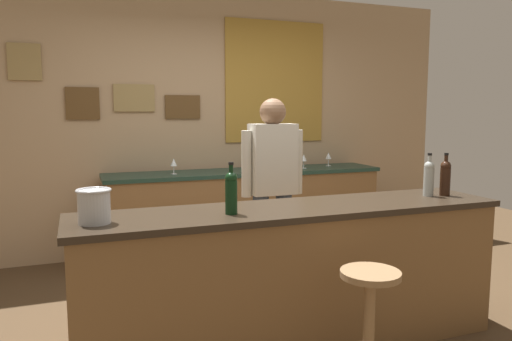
{
  "coord_description": "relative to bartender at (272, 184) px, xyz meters",
  "views": [
    {
      "loc": [
        -1.28,
        -3.11,
        1.52
      ],
      "look_at": [
        0.05,
        0.45,
        1.05
      ],
      "focal_mm": 33.81,
      "sensor_mm": 36.0,
      "label": 1
    }
  ],
  "objects": [
    {
      "name": "bar_stool",
      "position": [
        -0.03,
        -1.44,
        -0.48
      ],
      "size": [
        0.32,
        0.32,
        0.68
      ],
      "color": "olive",
      "rests_on": "ground_plane"
    },
    {
      "name": "back_wall",
      "position": [
        -0.17,
        1.61,
        0.48
      ],
      "size": [
        6.0,
        0.09,
        2.8
      ],
      "color": "tan",
      "rests_on": "ground_plane"
    },
    {
      "name": "bar_counter",
      "position": [
        -0.18,
        -0.81,
        -0.47
      ],
      "size": [
        2.77,
        0.6,
        0.92
      ],
      "color": "brown",
      "rests_on": "ground_plane"
    },
    {
      "name": "wine_bottle_c",
      "position": [
        0.99,
        -0.82,
        0.12
      ],
      "size": [
        0.07,
        0.07,
        0.31
      ],
      "color": "black",
      "rests_on": "bar_counter"
    },
    {
      "name": "ground_plane",
      "position": [
        -0.18,
        -0.41,
        -0.94
      ],
      "size": [
        10.0,
        10.0,
        0.0
      ],
      "primitive_type": "plane",
      "color": "#4C3823"
    },
    {
      "name": "wine_glass_c",
      "position": [
        1.23,
        1.31,
        0.07
      ],
      "size": [
        0.07,
        0.07,
        0.16
      ],
      "color": "silver",
      "rests_on": "side_counter"
    },
    {
      "name": "wine_bottle_a",
      "position": [
        -0.63,
        -0.88,
        0.12
      ],
      "size": [
        0.07,
        0.07,
        0.31
      ],
      "color": "black",
      "rests_on": "bar_counter"
    },
    {
      "name": "wine_glass_b",
      "position": [
        0.86,
        1.18,
        0.07
      ],
      "size": [
        0.07,
        0.07,
        0.16
      ],
      "color": "silver",
      "rests_on": "side_counter"
    },
    {
      "name": "wine_glass_a",
      "position": [
        -0.56,
        1.2,
        0.07
      ],
      "size": [
        0.07,
        0.07,
        0.16
      ],
      "color": "silver",
      "rests_on": "side_counter"
    },
    {
      "name": "bartender",
      "position": [
        0.0,
        0.0,
        0.0
      ],
      "size": [
        0.52,
        0.21,
        1.62
      ],
      "color": "#384766",
      "rests_on": "ground_plane"
    },
    {
      "name": "side_counter",
      "position": [
        0.22,
        1.24,
        -0.48
      ],
      "size": [
        2.94,
        0.56,
        0.9
      ],
      "color": "brown",
      "rests_on": "ground_plane"
    },
    {
      "name": "ice_bucket",
      "position": [
        -1.39,
        -0.85,
        0.08
      ],
      "size": [
        0.19,
        0.19,
        0.19
      ],
      "color": "#B7BABF",
      "rests_on": "bar_counter"
    },
    {
      "name": "coffee_mug",
      "position": [
        0.36,
        1.18,
        0.01
      ],
      "size": [
        0.13,
        0.08,
        0.09
      ],
      "color": "#B2332D",
      "rests_on": "side_counter"
    },
    {
      "name": "wine_bottle_b",
      "position": [
        0.87,
        -0.8,
        0.12
      ],
      "size": [
        0.07,
        0.07,
        0.31
      ],
      "color": "#999E99",
      "rests_on": "bar_counter"
    }
  ]
}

